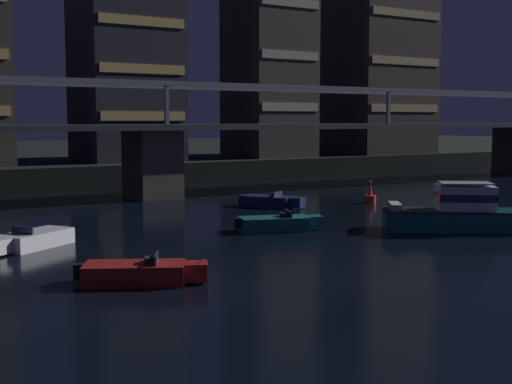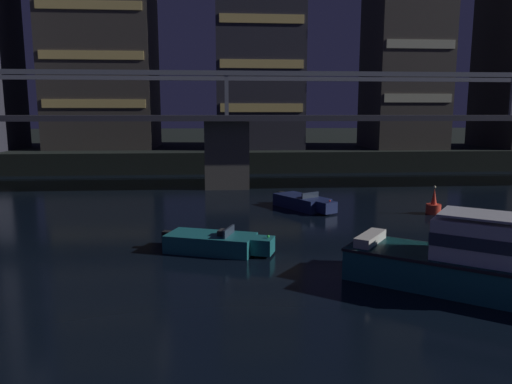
# 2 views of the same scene
# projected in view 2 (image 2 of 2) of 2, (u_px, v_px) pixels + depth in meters

# --- Properties ---
(far_riverbank) EXTENTS (240.00, 80.00, 2.20)m
(far_riverbank) POSITION_uv_depth(u_px,v_px,m) (222.00, 141.00, 87.82)
(far_riverbank) COLOR black
(far_riverbank) RESTS_ON ground
(river_bridge) EXTENTS (98.51, 6.40, 9.38)m
(river_bridge) POSITION_uv_depth(u_px,v_px,m) (226.00, 133.00, 40.04)
(river_bridge) COLOR #4C4944
(river_bridge) RESTS_ON ground
(tower_west_tall) EXTENTS (11.65, 9.55, 25.44)m
(tower_west_tall) POSITION_uv_depth(u_px,v_px,m) (101.00, 36.00, 53.65)
(tower_west_tall) COLOR #423D38
(tower_west_tall) RESTS_ON far_riverbank
(tower_central) EXTENTS (9.59, 9.05, 23.31)m
(tower_central) POSITION_uv_depth(u_px,v_px,m) (258.00, 46.00, 53.93)
(tower_central) COLOR #282833
(tower_central) RESTS_ON far_riverbank
(tower_east_tall) EXTENTS (8.01, 8.55, 28.36)m
(tower_east_tall) POSITION_uv_depth(u_px,v_px,m) (407.00, 22.00, 53.42)
(tower_east_tall) COLOR #423D38
(tower_east_tall) RESTS_ON far_riverbank
(cabin_cruiser_near_left) EXTENTS (8.55, 7.12, 2.79)m
(cabin_cruiser_near_left) POSITION_uv_depth(u_px,v_px,m) (474.00, 262.00, 16.53)
(cabin_cruiser_near_left) COLOR #196066
(cabin_cruiser_near_left) RESTS_ON ground
(speedboat_near_right) EXTENTS (3.62, 4.86, 1.16)m
(speedboat_near_right) POSITION_uv_depth(u_px,v_px,m) (304.00, 202.00, 31.10)
(speedboat_near_right) COLOR #19234C
(speedboat_near_right) RESTS_ON ground
(speedboat_mid_center) EXTENTS (5.12, 3.01, 1.16)m
(speedboat_mid_center) POSITION_uv_depth(u_px,v_px,m) (215.00, 243.00, 21.37)
(speedboat_mid_center) COLOR #196066
(speedboat_mid_center) RESTS_ON ground
(channel_buoy) EXTENTS (0.90, 0.90, 1.76)m
(channel_buoy) POSITION_uv_depth(u_px,v_px,m) (434.00, 206.00, 29.48)
(channel_buoy) COLOR red
(channel_buoy) RESTS_ON ground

